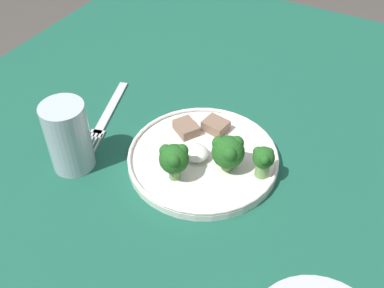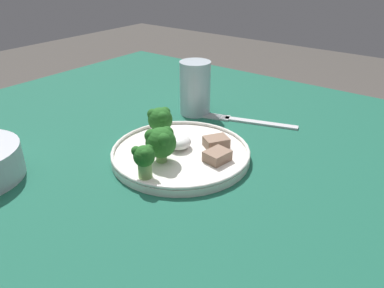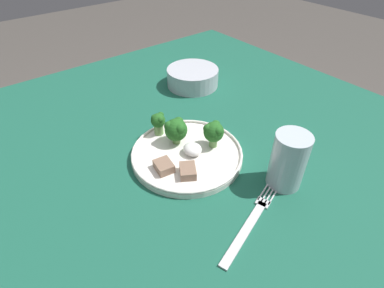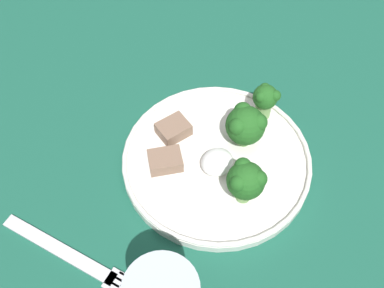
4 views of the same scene
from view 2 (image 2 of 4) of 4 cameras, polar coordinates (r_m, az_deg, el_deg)
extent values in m
cube|color=#195642|center=(0.62, -3.23, -4.81)|extent=(1.10, 1.20, 0.03)
cylinder|color=brown|center=(1.43, -6.78, -1.51)|extent=(0.06, 0.06, 0.68)
cylinder|color=white|center=(0.64, -1.73, -1.63)|extent=(0.24, 0.24, 0.01)
torus|color=white|center=(0.63, -1.74, -0.92)|extent=(0.24, 0.24, 0.01)
cube|color=silver|center=(0.78, 10.42, 3.18)|extent=(0.06, 0.15, 0.00)
cube|color=silver|center=(0.79, 5.09, 3.96)|extent=(0.03, 0.02, 0.00)
cube|color=silver|center=(0.81, 3.28, 4.52)|extent=(0.02, 0.06, 0.00)
cube|color=silver|center=(0.80, 3.14, 4.34)|extent=(0.02, 0.06, 0.00)
cube|color=silver|center=(0.80, 3.00, 4.16)|extent=(0.02, 0.06, 0.00)
cube|color=silver|center=(0.79, 2.86, 3.98)|extent=(0.02, 0.06, 0.00)
cylinder|color=#B2C1CC|center=(0.80, 0.47, 8.53)|extent=(0.07, 0.07, 0.11)
cylinder|color=silver|center=(0.81, 0.46, 7.02)|extent=(0.06, 0.06, 0.06)
cylinder|color=#709E56|center=(0.68, -4.78, 1.66)|extent=(0.02, 0.02, 0.02)
sphere|color=#215B1E|center=(0.67, -4.86, 3.72)|extent=(0.04, 0.04, 0.04)
sphere|color=#215B1E|center=(0.67, -4.15, 4.85)|extent=(0.02, 0.02, 0.02)
sphere|color=#215B1E|center=(0.66, -6.01, 4.54)|extent=(0.02, 0.02, 0.02)
sphere|color=#215B1E|center=(0.65, -4.52, 4.09)|extent=(0.02, 0.02, 0.02)
cylinder|color=#709E56|center=(0.61, -4.67, -1.92)|extent=(0.02, 0.02, 0.02)
sphere|color=#215B1E|center=(0.59, -4.76, 0.22)|extent=(0.05, 0.05, 0.05)
sphere|color=#215B1E|center=(0.60, -3.86, 1.68)|extent=(0.02, 0.02, 0.02)
sphere|color=#215B1E|center=(0.59, -6.20, 1.25)|extent=(0.02, 0.02, 0.02)
sphere|color=#215B1E|center=(0.58, -4.32, 0.58)|extent=(0.02, 0.02, 0.02)
cylinder|color=#709E56|center=(0.57, -7.36, -3.85)|extent=(0.02, 0.02, 0.02)
sphere|color=#215B1E|center=(0.55, -7.50, -1.77)|extent=(0.03, 0.03, 0.03)
sphere|color=#215B1E|center=(0.56, -6.85, -0.72)|extent=(0.01, 0.01, 0.01)
sphere|color=#215B1E|center=(0.55, -8.53, -1.04)|extent=(0.01, 0.01, 0.01)
sphere|color=#215B1E|center=(0.54, -7.25, -1.55)|extent=(0.01, 0.01, 0.01)
cube|color=#846651|center=(0.65, 3.71, 0.29)|extent=(0.05, 0.05, 0.02)
cube|color=#846651|center=(0.61, 3.86, -1.83)|extent=(0.04, 0.04, 0.02)
ellipsoid|color=white|center=(0.64, -1.87, 0.24)|extent=(0.04, 0.04, 0.02)
camera|label=1|loc=(0.85, -46.29, 33.17)|focal=42.00mm
camera|label=3|loc=(0.82, 38.52, 30.07)|focal=28.00mm
camera|label=4|loc=(0.88, -3.02, 38.00)|focal=42.00mm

